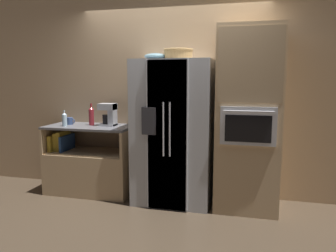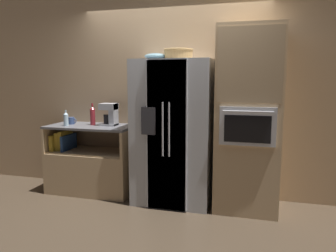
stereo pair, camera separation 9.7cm
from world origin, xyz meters
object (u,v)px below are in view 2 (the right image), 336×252
refrigerator (174,132)px  bottle_short (93,115)px  wicker_basket (178,54)px  wall_oven (249,120)px  coffee_maker (110,113)px  fruit_bowl (156,56)px  mug (71,121)px  bottle_tall (66,119)px

refrigerator → bottle_short: 1.20m
wicker_basket → refrigerator: bearing=160.5°
wall_oven → coffee_maker: wall_oven is taller
fruit_bowl → bottle_short: bearing=171.0°
wall_oven → coffee_maker: bearing=176.8°
coffee_maker → refrigerator: bearing=-7.3°
refrigerator → mug: bearing=176.8°
fruit_bowl → bottle_tall: size_ratio=1.29×
refrigerator → mug: 1.51m
wicker_basket → fruit_bowl: size_ratio=1.30×
fruit_bowl → wall_oven: bearing=3.6°
wall_oven → bottle_tall: 2.40m
coffee_maker → bottle_short: bearing=-176.0°
fruit_bowl → refrigerator: bearing=14.0°
mug → coffee_maker: bearing=3.2°
wall_oven → wicker_basket: size_ratio=6.03×
refrigerator → bottle_short: size_ratio=5.98×
wall_oven → bottle_tall: size_ratio=10.16×
refrigerator → coffee_maker: bearing=172.7°
refrigerator → bottle_short: refrigerator is taller
refrigerator → coffee_maker: refrigerator is taller
wicker_basket → bottle_tall: wicker_basket is taller
mug → coffee_maker: size_ratio=0.43×
coffee_maker → wall_oven: bearing=-3.2°
wall_oven → coffee_maker: size_ratio=7.19×
refrigerator → fruit_bowl: 0.96m
bottle_short → mug: (-0.33, -0.01, -0.08)m
wall_oven → fruit_bowl: bearing=-176.4°
wall_oven → bottle_short: bearing=177.7°
refrigerator → coffee_maker: 0.95m
wall_oven → fruit_bowl: wall_oven is taller
mug → coffee_maker: 0.60m
fruit_bowl → coffee_maker: 1.04m
wicker_basket → coffee_maker: 1.26m
wall_oven → bottle_short: (-2.09, 0.08, -0.02)m
mug → coffee_maker: coffee_maker is taller
wicker_basket → mug: size_ratio=2.79×
fruit_bowl → mug: size_ratio=2.14×
fruit_bowl → coffee_maker: (-0.71, 0.17, -0.74)m
wicker_basket → wall_oven: bearing=2.6°
wicker_basket → bottle_tall: bearing=-178.2°
refrigerator → bottle_tall: bearing=-177.3°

